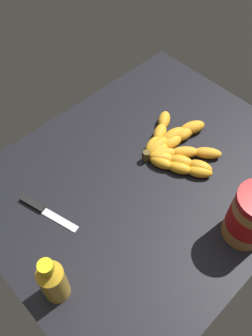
{
  "coord_description": "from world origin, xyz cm",
  "views": [
    {
      "loc": [
        -40.55,
        -33.98,
        76.33
      ],
      "look_at": [
        -4.96,
        3.2,
        5.31
      ],
      "focal_mm": 37.61,
      "sensor_mm": 36.0,
      "label": 1
    }
  ],
  "objects_px": {
    "peanut_butter_jar": "(251,216)",
    "honey_bottle": "(53,280)",
    "butter_knife": "(43,210)",
    "banana_bunch": "(175,147)"
  },
  "relations": [
    {
      "from": "banana_bunch",
      "to": "butter_knife",
      "type": "bearing_deg",
      "value": 165.45
    },
    {
      "from": "peanut_butter_jar",
      "to": "honey_bottle",
      "type": "bearing_deg",
      "value": 154.46
    },
    {
      "from": "honey_bottle",
      "to": "butter_knife",
      "type": "xyz_separation_m",
      "value": [
        0.09,
        0.18,
        -0.06
      ]
    },
    {
      "from": "peanut_butter_jar",
      "to": "banana_bunch",
      "type": "bearing_deg",
      "value": 76.25
    },
    {
      "from": "banana_bunch",
      "to": "honey_bottle",
      "type": "distance_m",
      "value": 0.48
    },
    {
      "from": "peanut_butter_jar",
      "to": "honey_bottle",
      "type": "distance_m",
      "value": 0.44
    },
    {
      "from": "banana_bunch",
      "to": "butter_knife",
      "type": "xyz_separation_m",
      "value": [
        -0.37,
        0.1,
        -0.01
      ]
    },
    {
      "from": "honey_bottle",
      "to": "butter_knife",
      "type": "height_order",
      "value": "honey_bottle"
    },
    {
      "from": "peanut_butter_jar",
      "to": "butter_knife",
      "type": "xyz_separation_m",
      "value": [
        -0.31,
        0.37,
        -0.07
      ]
    },
    {
      "from": "banana_bunch",
      "to": "peanut_butter_jar",
      "type": "bearing_deg",
      "value": -103.75
    }
  ]
}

